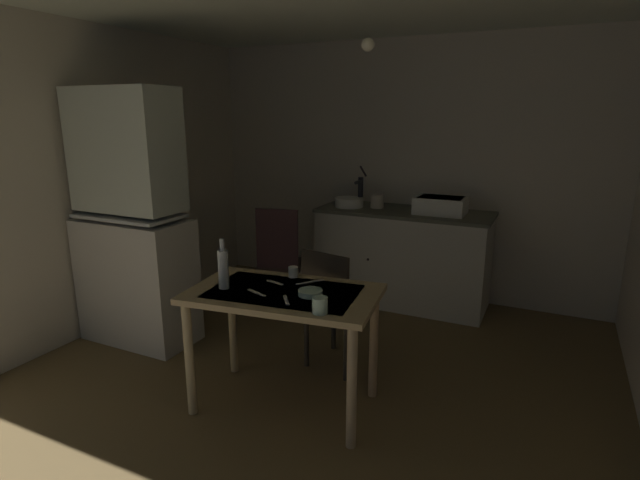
{
  "coord_description": "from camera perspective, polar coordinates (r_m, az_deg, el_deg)",
  "views": [
    {
      "loc": [
        1.4,
        -2.62,
        1.78
      ],
      "look_at": [
        0.03,
        0.24,
        0.97
      ],
      "focal_mm": 27.87,
      "sensor_mm": 36.0,
      "label": 1
    }
  ],
  "objects": [
    {
      "name": "ground_plane",
      "position": [
        3.47,
        -2.21,
        -16.61
      ],
      "size": [
        5.27,
        5.27,
        0.0
      ],
      "primitive_type": "plane",
      "color": "brown"
    },
    {
      "name": "wall_back",
      "position": [
        5.03,
        9.44,
        7.93
      ],
      "size": [
        4.08,
        0.1,
        2.47
      ],
      "primitive_type": "cube",
      "color": "beige",
      "rests_on": "ground"
    },
    {
      "name": "wall_left",
      "position": [
        4.36,
        -26.95,
        5.6
      ],
      "size": [
        0.1,
        4.37,
        2.47
      ],
      "primitive_type": "cube",
      "color": "beige",
      "rests_on": "ground"
    },
    {
      "name": "hutch_cabinet",
      "position": [
        4.1,
        -20.71,
        1.29
      ],
      "size": [
        0.89,
        0.46,
        1.97
      ],
      "color": "beige",
      "rests_on": "ground"
    },
    {
      "name": "counter_cabinet",
      "position": [
        4.8,
        9.45,
        -1.93
      ],
      "size": [
        1.6,
        0.64,
        0.9
      ],
      "color": "beige",
      "rests_on": "ground"
    },
    {
      "name": "sink_basin",
      "position": [
        4.6,
        13.69,
        3.93
      ],
      "size": [
        0.44,
        0.34,
        0.15
      ],
      "color": "silver",
      "rests_on": "counter_cabinet"
    },
    {
      "name": "hand_pump",
      "position": [
        4.85,
        4.67,
        5.9
      ],
      "size": [
        0.05,
        0.27,
        0.39
      ],
      "color": "#232328",
      "rests_on": "counter_cabinet"
    },
    {
      "name": "mixing_bowl_counter",
      "position": [
        4.81,
        3.37,
        4.34
      ],
      "size": [
        0.27,
        0.27,
        0.09
      ],
      "primitive_type": "cylinder",
      "color": "white",
      "rests_on": "counter_cabinet"
    },
    {
      "name": "stoneware_crock",
      "position": [
        4.78,
        6.59,
        4.45
      ],
      "size": [
        0.13,
        0.13,
        0.13
      ],
      "primitive_type": "cylinder",
      "color": "beige",
      "rests_on": "counter_cabinet"
    },
    {
      "name": "dining_table",
      "position": [
        3.02,
        -4.22,
        -7.83
      ],
      "size": [
        1.2,
        0.79,
        0.76
      ],
      "color": "tan",
      "rests_on": "ground"
    },
    {
      "name": "chair_far_side",
      "position": [
        3.51,
        1.65,
        -7.6
      ],
      "size": [
        0.47,
        0.47,
        0.88
      ],
      "color": "#2D2720",
      "rests_on": "ground"
    },
    {
      "name": "chair_by_counter",
      "position": [
        4.55,
        -4.53,
        -2.06
      ],
      "size": [
        0.49,
        0.49,
        0.97
      ],
      "color": "#33231E",
      "rests_on": "ground"
    },
    {
      "name": "serving_bowl_wide",
      "position": [
        2.9,
        -1.12,
        -6.05
      ],
      "size": [
        0.14,
        0.14,
        0.03
      ],
      "primitive_type": "cylinder",
      "color": "#ADD1C1",
      "rests_on": "dining_table"
    },
    {
      "name": "mug_dark",
      "position": [
        3.21,
        -3.09,
        -3.67
      ],
      "size": [
        0.06,
        0.06,
        0.07
      ],
      "primitive_type": "cylinder",
      "color": "white",
      "rests_on": "dining_table"
    },
    {
      "name": "mug_tall",
      "position": [
        2.64,
        -0.01,
        -7.51
      ],
      "size": [
        0.08,
        0.08,
        0.09
      ],
      "primitive_type": "cylinder",
      "color": "#ADD1C1",
      "rests_on": "dining_table"
    },
    {
      "name": "glass_bottle",
      "position": [
        3.03,
        -11.05,
        -3.17
      ],
      "size": [
        0.06,
        0.06,
        0.31
      ],
      "color": "#B7BCC1",
      "rests_on": "dining_table"
    },
    {
      "name": "table_knife",
      "position": [
        3.11,
        -1.2,
        -4.88
      ],
      "size": [
        0.13,
        0.16,
        0.0
      ],
      "primitive_type": "cube",
      "rotation": [
        0.0,
        0.0,
        4.06
      ],
      "color": "silver",
      "rests_on": "dining_table"
    },
    {
      "name": "teaspoon_near_bowl",
      "position": [
        2.96,
        -7.31,
        -6.01
      ],
      "size": [
        0.15,
        0.07,
        0.0
      ],
      "primitive_type": "cube",
      "rotation": [
        0.0,
        0.0,
        5.93
      ],
      "color": "beige",
      "rests_on": "dining_table"
    },
    {
      "name": "teaspoon_by_cup",
      "position": [
        2.83,
        -3.92,
        -6.91
      ],
      "size": [
        0.1,
        0.13,
        0.0
      ],
      "primitive_type": "cube",
      "rotation": [
        0.0,
        0.0,
        5.36
      ],
      "color": "beige",
      "rests_on": "dining_table"
    },
    {
      "name": "serving_spoon",
      "position": [
        3.12,
        -5.17,
        -4.88
      ],
      "size": [
        0.13,
        0.05,
        0.0
      ],
      "primitive_type": "cube",
      "rotation": [
        0.0,
        0.0,
        2.88
      ],
      "color": "beige",
      "rests_on": "dining_table"
    },
    {
      "name": "pendant_bulb",
      "position": [
        3.21,
        5.54,
        21.44
      ],
      "size": [
        0.08,
        0.08,
        0.08
      ],
      "primitive_type": "sphere",
      "color": "#F9EFCC"
    }
  ]
}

